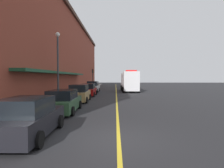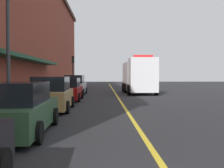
{
  "view_description": "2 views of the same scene",
  "coord_description": "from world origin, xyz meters",
  "views": [
    {
      "loc": [
        -0.13,
        -7.54,
        2.57
      ],
      "look_at": [
        -0.68,
        21.39,
        1.5
      ],
      "focal_mm": 29.4,
      "sensor_mm": 36.0,
      "label": 1
    },
    {
      "loc": [
        -1.21,
        -3.05,
        1.86
      ],
      "look_at": [
        -0.37,
        25.12,
        1.0
      ],
      "focal_mm": 44.55,
      "sensor_mm": 36.0,
      "label": 2
    }
  ],
  "objects": [
    {
      "name": "parked_car_1",
      "position": [
        -3.98,
        5.85,
        0.78
      ],
      "size": [
        2.21,
        4.84,
        1.65
      ],
      "rotation": [
        0.0,
        0.0,
        1.6
      ],
      "color": "#2D5133",
      "rests_on": "ground"
    },
    {
      "name": "parked_car_3",
      "position": [
        -3.9,
        17.78,
        0.79
      ],
      "size": [
        2.1,
        4.61,
        1.69
      ],
      "rotation": [
        0.0,
        0.0,
        1.57
      ],
      "color": "maroon",
      "rests_on": "ground"
    },
    {
      "name": "street_lamp_left",
      "position": [
        -5.95,
        10.9,
        4.4
      ],
      "size": [
        0.44,
        0.44,
        6.94
      ],
      "color": "#33383D",
      "rests_on": "sidewalk_left"
    },
    {
      "name": "parked_car_2",
      "position": [
        -3.96,
        11.76,
        0.84
      ],
      "size": [
        2.15,
        4.53,
        1.8
      ],
      "rotation": [
        0.0,
        0.0,
        1.59
      ],
      "color": "#A5844C",
      "rests_on": "ground"
    },
    {
      "name": "parked_car_4",
      "position": [
        -4.0,
        24.01,
        0.88
      ],
      "size": [
        2.14,
        4.82,
        1.9
      ],
      "rotation": [
        0.0,
        0.0,
        1.55
      ],
      "color": "silver",
      "rests_on": "ground"
    },
    {
      "name": "lane_center_stripe",
      "position": [
        0.0,
        25.0,
        0.0
      ],
      "size": [
        0.16,
        70.0,
        0.01
      ],
      "primitive_type": "cube",
      "color": "gold",
      "rests_on": "ground"
    },
    {
      "name": "traffic_light_near",
      "position": [
        -5.29,
        33.99,
        3.16
      ],
      "size": [
        0.38,
        0.36,
        4.3
      ],
      "color": "#232326",
      "rests_on": "sidewalk_left"
    },
    {
      "name": "ground_plane",
      "position": [
        0.0,
        25.0,
        0.0
      ],
      "size": [
        112.0,
        112.0,
        0.0
      ],
      "primitive_type": "plane",
      "color": "#232326"
    },
    {
      "name": "parking_meter_2",
      "position": [
        -5.35,
        18.14,
        1.06
      ],
      "size": [
        0.14,
        0.18,
        1.33
      ],
      "color": "#4C4C51",
      "rests_on": "sidewalk_left"
    },
    {
      "name": "box_truck",
      "position": [
        2.4,
        25.74,
        1.79
      ],
      "size": [
        3.05,
        8.01,
        3.76
      ],
      "rotation": [
        0.0,
        0.0,
        -1.55
      ],
      "color": "silver",
      "rests_on": "ground"
    },
    {
      "name": "sidewalk_left",
      "position": [
        -6.2,
        25.0,
        0.07
      ],
      "size": [
        2.4,
        70.0,
        0.15
      ],
      "primitive_type": "cube",
      "color": "gray",
      "rests_on": "ground"
    }
  ]
}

